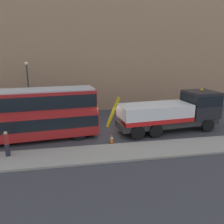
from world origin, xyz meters
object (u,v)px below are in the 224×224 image
object	(u,v)px
pedestrian_onlooker	(7,144)
street_lamp	(28,85)
double_decker_bus	(26,113)
traffic_cone_near_bus	(112,139)
recovery_tow_truck	(173,112)

from	to	relation	value
pedestrian_onlooker	street_lamp	world-z (taller)	street_lamp
double_decker_bus	street_lamp	size ratio (longest dim) A/B	1.92
traffic_cone_near_bus	street_lamp	distance (m)	11.73
recovery_tow_truck	street_lamp	distance (m)	14.84
recovery_tow_truck	street_lamp	size ratio (longest dim) A/B	1.76
traffic_cone_near_bus	street_lamp	bearing A→B (deg)	129.65
pedestrian_onlooker	recovery_tow_truck	bearing A→B (deg)	-9.63
pedestrian_onlooker	street_lamp	distance (m)	10.28
recovery_tow_truck	pedestrian_onlooker	world-z (taller)	recovery_tow_truck
recovery_tow_truck	pedestrian_onlooker	size ratio (longest dim) A/B	5.99
recovery_tow_truck	double_decker_bus	world-z (taller)	double_decker_bus
double_decker_bus	street_lamp	world-z (taller)	street_lamp
traffic_cone_near_bus	pedestrian_onlooker	bearing A→B (deg)	-170.04
double_decker_bus	pedestrian_onlooker	world-z (taller)	double_decker_bus
recovery_tow_truck	traffic_cone_near_bus	world-z (taller)	recovery_tow_truck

